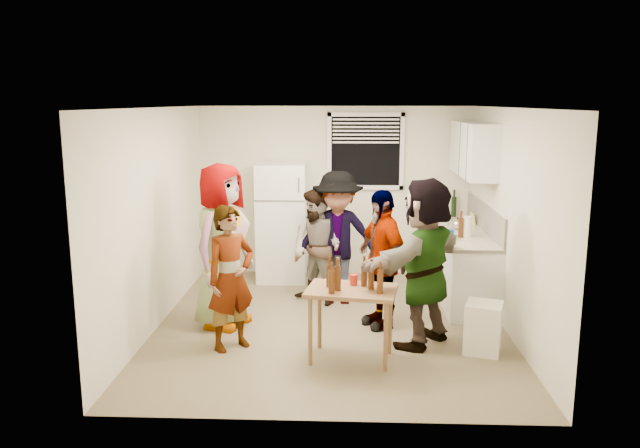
{
  "coord_description": "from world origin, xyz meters",
  "views": [
    {
      "loc": [
        0.16,
        -6.93,
        2.57
      ],
      "look_at": [
        -0.13,
        0.25,
        1.15
      ],
      "focal_mm": 35.0,
      "sensor_mm": 36.0,
      "label": 1
    }
  ],
  "objects_px": {
    "blue_cup": "(450,240)",
    "guest_back_right": "(337,302)",
    "guest_grey": "(224,324)",
    "guest_orange": "(422,343)",
    "wine_bottle": "(453,217)",
    "serving_table": "(351,359)",
    "refrigerator": "(282,222)",
    "trash_bin": "(483,329)",
    "guest_back_left": "(318,303)",
    "beer_bottle_table": "(337,290)",
    "guest_black": "(380,325)",
    "beer_bottle_counter": "(460,237)",
    "guest_stripe": "(233,347)",
    "red_cup": "(354,285)",
    "kettle": "(457,229)"
  },
  "relations": [
    {
      "from": "red_cup",
      "to": "beer_bottle_table",
      "type": "bearing_deg",
      "value": -131.11
    },
    {
      "from": "kettle",
      "to": "red_cup",
      "type": "xyz_separation_m",
      "value": [
        -1.4,
        -2.07,
        -0.16
      ]
    },
    {
      "from": "guest_orange",
      "to": "guest_stripe",
      "type": "bearing_deg",
      "value": -45.83
    },
    {
      "from": "refrigerator",
      "to": "guest_back_right",
      "type": "distance_m",
      "value": 1.57
    },
    {
      "from": "beer_bottle_table",
      "to": "guest_orange",
      "type": "xyz_separation_m",
      "value": [
        0.92,
        0.5,
        -0.74
      ]
    },
    {
      "from": "serving_table",
      "to": "guest_orange",
      "type": "xyz_separation_m",
      "value": [
        0.77,
        0.45,
        0.0
      ]
    },
    {
      "from": "refrigerator",
      "to": "guest_black",
      "type": "xyz_separation_m",
      "value": [
        1.33,
        -1.89,
        -0.85
      ]
    },
    {
      "from": "kettle",
      "to": "trash_bin",
      "type": "bearing_deg",
      "value": -108.77
    },
    {
      "from": "refrigerator",
      "to": "guest_back_left",
      "type": "height_order",
      "value": "refrigerator"
    },
    {
      "from": "blue_cup",
      "to": "guest_stripe",
      "type": "height_order",
      "value": "blue_cup"
    },
    {
      "from": "wine_bottle",
      "to": "serving_table",
      "type": "xyz_separation_m",
      "value": [
        -1.52,
        -3.13,
        -0.9
      ]
    },
    {
      "from": "serving_table",
      "to": "guest_grey",
      "type": "height_order",
      "value": "serving_table"
    },
    {
      "from": "wine_bottle",
      "to": "beer_bottle_table",
      "type": "relative_size",
      "value": 1.23
    },
    {
      "from": "kettle",
      "to": "beer_bottle_counter",
      "type": "xyz_separation_m",
      "value": [
        -0.05,
        -0.5,
        0.0
      ]
    },
    {
      "from": "blue_cup",
      "to": "guest_orange",
      "type": "bearing_deg",
      "value": -111.76
    },
    {
      "from": "guest_stripe",
      "to": "guest_back_right",
      "type": "distance_m",
      "value": 1.92
    },
    {
      "from": "blue_cup",
      "to": "guest_back_right",
      "type": "xyz_separation_m",
      "value": [
        -1.38,
        0.27,
        -0.9
      ]
    },
    {
      "from": "refrigerator",
      "to": "trash_bin",
      "type": "distance_m",
      "value": 3.58
    },
    {
      "from": "trash_bin",
      "to": "guest_stripe",
      "type": "relative_size",
      "value": 0.35
    },
    {
      "from": "wine_bottle",
      "to": "beer_bottle_counter",
      "type": "relative_size",
      "value": 1.2
    },
    {
      "from": "blue_cup",
      "to": "guest_stripe",
      "type": "relative_size",
      "value": 0.08
    },
    {
      "from": "kettle",
      "to": "trash_bin",
      "type": "xyz_separation_m",
      "value": [
        -0.05,
        -1.97,
        -0.65
      ]
    },
    {
      "from": "serving_table",
      "to": "guest_stripe",
      "type": "relative_size",
      "value": 0.57
    },
    {
      "from": "wine_bottle",
      "to": "trash_bin",
      "type": "distance_m",
      "value": 2.96
    },
    {
      "from": "trash_bin",
      "to": "serving_table",
      "type": "relative_size",
      "value": 0.6
    },
    {
      "from": "beer_bottle_table",
      "to": "guest_black",
      "type": "height_order",
      "value": "beer_bottle_table"
    },
    {
      "from": "serving_table",
      "to": "guest_stripe",
      "type": "bearing_deg",
      "value": 168.84
    },
    {
      "from": "guest_back_left",
      "to": "guest_orange",
      "type": "height_order",
      "value": "guest_back_left"
    },
    {
      "from": "guest_grey",
      "to": "guest_orange",
      "type": "bearing_deg",
      "value": -80.18
    },
    {
      "from": "refrigerator",
      "to": "serving_table",
      "type": "xyz_separation_m",
      "value": [
        0.98,
        -2.87,
        -0.85
      ]
    },
    {
      "from": "wine_bottle",
      "to": "guest_black",
      "type": "xyz_separation_m",
      "value": [
        -1.17,
        -2.15,
        -0.9
      ]
    },
    {
      "from": "trash_bin",
      "to": "beer_bottle_table",
      "type": "relative_size",
      "value": 2.18
    },
    {
      "from": "kettle",
      "to": "blue_cup",
      "type": "relative_size",
      "value": 1.66
    },
    {
      "from": "wine_bottle",
      "to": "serving_table",
      "type": "relative_size",
      "value": 0.34
    },
    {
      "from": "wine_bottle",
      "to": "beer_bottle_table",
      "type": "xyz_separation_m",
      "value": [
        -1.66,
        -3.18,
        -0.16
      ]
    },
    {
      "from": "kettle",
      "to": "guest_orange",
      "type": "relative_size",
      "value": 0.12
    },
    {
      "from": "wine_bottle",
      "to": "guest_stripe",
      "type": "distance_m",
      "value": 4.1
    },
    {
      "from": "guest_grey",
      "to": "guest_orange",
      "type": "distance_m",
      "value": 2.3
    },
    {
      "from": "serving_table",
      "to": "guest_back_right",
      "type": "height_order",
      "value": "serving_table"
    },
    {
      "from": "serving_table",
      "to": "guest_black",
      "type": "bearing_deg",
      "value": 70.35
    },
    {
      "from": "red_cup",
      "to": "guest_black",
      "type": "height_order",
      "value": "red_cup"
    },
    {
      "from": "serving_table",
      "to": "red_cup",
      "type": "height_order",
      "value": "red_cup"
    },
    {
      "from": "guest_back_left",
      "to": "trash_bin",
      "type": "bearing_deg",
      "value": -2.53
    },
    {
      "from": "guest_stripe",
      "to": "guest_black",
      "type": "xyz_separation_m",
      "value": [
        1.6,
        0.73,
        0.0
      ]
    },
    {
      "from": "kettle",
      "to": "guest_grey",
      "type": "height_order",
      "value": "kettle"
    },
    {
      "from": "guest_back_left",
      "to": "serving_table",
      "type": "bearing_deg",
      "value": -38.73
    },
    {
      "from": "guest_grey",
      "to": "blue_cup",
      "type": "bearing_deg",
      "value": -55.07
    },
    {
      "from": "wine_bottle",
      "to": "guest_black",
      "type": "relative_size",
      "value": 0.19
    },
    {
      "from": "kettle",
      "to": "beer_bottle_table",
      "type": "bearing_deg",
      "value": -142.04
    },
    {
      "from": "wine_bottle",
      "to": "guest_back_left",
      "type": "height_order",
      "value": "wine_bottle"
    }
  ]
}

